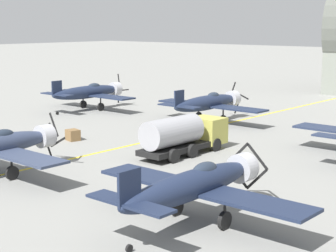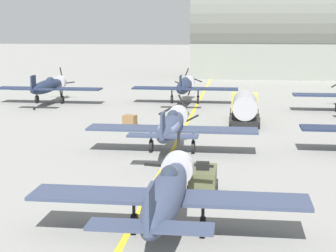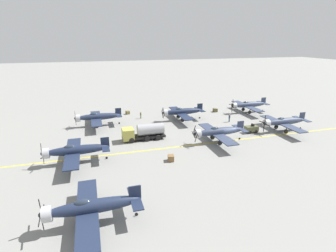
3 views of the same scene
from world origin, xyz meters
TOP-DOWN VIEW (x-y plane):
  - airplane_far_left at (-16.75, 24.83)m, footprint 12.00×9.98m
  - airplane_far_center at (-1.44, 26.87)m, footprint 12.00×9.98m
  - airplane_mid_right at (15.11, 3.86)m, footprint 12.00×9.98m
  - fuel_tanker at (5.21, 14.98)m, footprint 2.68×8.00m
  - supply_crate_mid_lane at (-5.00, 12.75)m, footprint 1.28×1.14m

SIDE VIEW (x-z plane):
  - supply_crate_mid_lane at x=-5.00m, z-range 0.00..0.92m
  - fuel_tanker at x=5.21m, z-range 0.02..3.00m
  - airplane_far_left at x=-16.75m, z-range 0.12..3.91m
  - airplane_far_center at x=-1.44m, z-range 0.16..3.87m
  - airplane_mid_right at x=15.11m, z-range 0.19..3.84m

